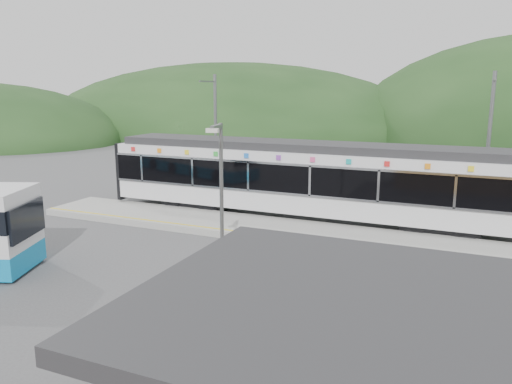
% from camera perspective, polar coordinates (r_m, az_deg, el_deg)
% --- Properties ---
extents(ground, '(120.00, 120.00, 0.00)m').
position_cam_1_polar(ground, '(18.60, 2.19, -7.84)').
color(ground, '#4C4C4F').
rests_on(ground, ground).
extents(hills, '(146.00, 149.00, 26.00)m').
position_cam_1_polar(hills, '(22.50, 22.27, -5.24)').
color(hills, '#1E3D19').
rests_on(hills, ground).
extents(platform, '(26.00, 3.20, 0.30)m').
position_cam_1_polar(platform, '(21.51, 5.41, -4.73)').
color(platform, '#9E9E99').
rests_on(platform, ground).
extents(yellow_line, '(26.00, 0.10, 0.01)m').
position_cam_1_polar(yellow_line, '(20.29, 4.27, -5.27)').
color(yellow_line, yellow).
rests_on(yellow_line, platform).
extents(train, '(20.44, 3.01, 3.74)m').
position_cam_1_polar(train, '(23.76, 6.14, 1.58)').
color(train, black).
rests_on(train, ground).
extents(catenary_mast_west, '(0.18, 1.80, 7.00)m').
position_cam_1_polar(catenary_mast_west, '(28.36, -4.66, 6.50)').
color(catenary_mast_west, slate).
rests_on(catenary_mast_west, ground).
extents(catenary_mast_east, '(0.18, 1.80, 7.00)m').
position_cam_1_polar(catenary_mast_east, '(25.03, 25.00, 4.73)').
color(catenary_mast_east, slate).
rests_on(catenary_mast_east, ground).
extents(lamp_post, '(0.38, 0.97, 5.23)m').
position_cam_1_polar(lamp_post, '(15.14, -4.16, -0.07)').
color(lamp_post, slate).
rests_on(lamp_post, ground).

